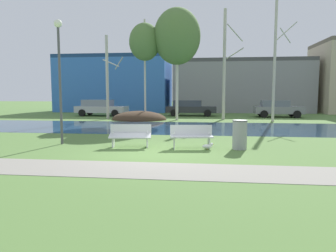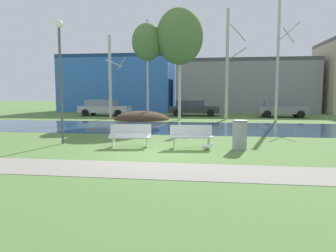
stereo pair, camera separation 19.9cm
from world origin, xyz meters
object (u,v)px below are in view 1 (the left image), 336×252
object	(u,v)px
seagull	(208,146)
trash_bin	(240,134)
bench_right	(191,136)
parked_sedan_second_dark	(190,108)
bench_left	(130,135)
streetlamp	(59,61)
parked_hatch_third_grey	(277,108)
parked_van_nearest_silver	(101,107)

from	to	relation	value
seagull	trash_bin	bearing A→B (deg)	12.84
bench_right	parked_sedan_second_dark	size ratio (longest dim) A/B	0.36
bench_left	streetlamp	bearing A→B (deg)	172.99
trash_bin	streetlamp	bearing A→B (deg)	177.21
bench_right	trash_bin	size ratio (longest dim) A/B	1.52
parked_hatch_third_grey	parked_sedan_second_dark	bearing A→B (deg)	174.88
bench_right	parked_hatch_third_grey	world-z (taller)	parked_hatch_third_grey
bench_left	seagull	bearing A→B (deg)	-4.80
trash_bin	seagull	size ratio (longest dim) A/B	2.47
seagull	parked_hatch_third_grey	size ratio (longest dim) A/B	0.11
trash_bin	parked_van_nearest_silver	world-z (taller)	parked_van_nearest_silver
bench_left	parked_sedan_second_dark	xyz separation A→B (m)	(1.48, 17.35, 0.29)
seagull	streetlamp	distance (m)	6.78
bench_left	parked_hatch_third_grey	xyz separation A→B (m)	(9.21, 16.66, 0.30)
trash_bin	seagull	bearing A→B (deg)	-167.16
bench_right	parked_hatch_third_grey	distance (m)	18.01
streetlamp	parked_hatch_third_grey	size ratio (longest dim) A/B	1.20
parked_sedan_second_dark	bench_right	bearing A→B (deg)	-87.10
bench_left	streetlamp	world-z (taller)	streetlamp
bench_right	streetlamp	bearing A→B (deg)	176.09
parked_van_nearest_silver	parked_hatch_third_grey	distance (m)	16.03
parked_van_nearest_silver	parked_sedan_second_dark	world-z (taller)	parked_van_nearest_silver
seagull	parked_hatch_third_grey	world-z (taller)	parked_hatch_third_grey
streetlamp	parked_hatch_third_grey	xyz separation A→B (m)	(12.17, 16.30, -2.58)
bench_right	parked_hatch_third_grey	bearing A→B (deg)	67.66
bench_left	parked_hatch_third_grey	world-z (taller)	parked_hatch_third_grey
parked_sedan_second_dark	streetlamp	bearing A→B (deg)	-104.65
trash_bin	parked_sedan_second_dark	world-z (taller)	parked_sedan_second_dark
streetlamp	parked_sedan_second_dark	size ratio (longest dim) A/B	1.07
trash_bin	parked_hatch_third_grey	world-z (taller)	parked_hatch_third_grey
parked_van_nearest_silver	bench_right	bearing A→B (deg)	-60.62
streetlamp	parked_van_nearest_silver	size ratio (longest dim) A/B	1.05
parked_van_nearest_silver	parked_sedan_second_dark	distance (m)	8.36
bench_right	parked_van_nearest_silver	bearing A→B (deg)	119.38
streetlamp	trash_bin	bearing A→B (deg)	-2.79
parked_sedan_second_dark	seagull	bearing A→B (deg)	-85.15
seagull	parked_van_nearest_silver	world-z (taller)	parked_van_nearest_silver
bench_right	parked_van_nearest_silver	xyz separation A→B (m)	(-9.18, 16.30, 0.32)
seagull	parked_hatch_third_grey	bearing A→B (deg)	69.77
seagull	parked_sedan_second_dark	world-z (taller)	parked_sedan_second_dark
parked_van_nearest_silver	parked_sedan_second_dark	bearing A→B (deg)	7.19
seagull	streetlamp	bearing A→B (deg)	174.10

